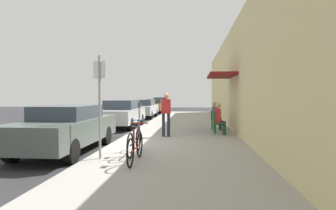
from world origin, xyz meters
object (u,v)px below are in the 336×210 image
at_px(cafe_chair_1, 216,120).
at_px(seated_patron_2, 216,114).
at_px(street_sign, 100,99).
at_px(cafe_chair_0, 218,122).
at_px(parked_car_0, 66,128).
at_px(bicycle_1, 135,141).
at_px(parked_car_3, 154,106).
at_px(parking_meter, 139,115).
at_px(parked_car_1, 122,113).
at_px(seated_patron_0, 219,118).
at_px(parked_car_2, 143,108).
at_px(bicycle_0, 135,147).
at_px(parked_car_4, 161,103).
at_px(cafe_chair_2, 215,118).
at_px(pedestrian_standing, 166,111).

relative_size(cafe_chair_1, seated_patron_2, 0.67).
distance_m(street_sign, cafe_chair_0, 5.82).
bearing_deg(parked_car_0, bicycle_1, -16.39).
bearing_deg(parked_car_3, street_sign, -85.69).
bearing_deg(parking_meter, parked_car_0, -113.85).
distance_m(bicycle_1, cafe_chair_1, 5.63).
xyz_separation_m(parked_car_1, parked_car_3, (-0.00, 12.26, -0.04)).
relative_size(parked_car_1, seated_patron_0, 3.41).
height_order(parked_car_2, parking_meter, parking_meter).
distance_m(parked_car_3, bicycle_0, 20.33).
xyz_separation_m(parked_car_0, parked_car_4, (0.00, 24.04, 0.02)).
xyz_separation_m(parked_car_0, parked_car_3, (0.00, 18.66, -0.02)).
height_order(parked_car_2, parked_car_4, parked_car_4).
bearing_deg(parked_car_1, parked_car_2, 90.00).
bearing_deg(parked_car_2, cafe_chair_1, -59.92).
height_order(parked_car_2, seated_patron_2, seated_patron_2).
bearing_deg(parking_meter, street_sign, -90.60).
bearing_deg(cafe_chair_0, cafe_chair_2, 89.98).
height_order(cafe_chair_0, seated_patron_0, seated_patron_0).
relative_size(parked_car_0, bicycle_1, 2.57).
xyz_separation_m(parked_car_2, cafe_chair_2, (4.85, -7.50, -0.10)).
bearing_deg(parked_car_2, parked_car_0, -90.00).
distance_m(parked_car_2, parked_car_3, 5.96).
bearing_deg(cafe_chair_2, parked_car_4, 104.43).
distance_m(parked_car_0, parked_car_2, 12.70).
relative_size(parked_car_2, bicycle_0, 2.57).
xyz_separation_m(parked_car_2, parked_car_3, (-0.00, 5.96, -0.01)).
bearing_deg(bicycle_1, parked_car_0, 163.61).
distance_m(cafe_chair_2, seated_patron_2, 0.20).
xyz_separation_m(parking_meter, pedestrian_standing, (1.23, -0.91, 0.23)).
height_order(parked_car_0, cafe_chair_1, parked_car_0).
bearing_deg(cafe_chair_2, parked_car_0, -133.05).
bearing_deg(parked_car_4, cafe_chair_1, -76.18).
xyz_separation_m(parking_meter, cafe_chair_1, (3.30, 0.82, -0.26)).
relative_size(cafe_chair_2, pedestrian_standing, 0.51).
bearing_deg(bicycle_0, parked_car_4, 95.50).
xyz_separation_m(parked_car_0, parking_meter, (1.55, 3.51, 0.14)).
xyz_separation_m(parked_car_3, cafe_chair_1, (4.85, -14.33, -0.09)).
height_order(street_sign, cafe_chair_1, street_sign).
height_order(parked_car_1, bicycle_1, parked_car_1).
distance_m(parked_car_2, seated_patron_2, 8.98).
bearing_deg(street_sign, cafe_chair_2, 62.59).
relative_size(seated_patron_0, cafe_chair_2, 1.48).
bearing_deg(parked_car_1, pedestrian_standing, -53.78).
bearing_deg(parking_meter, cafe_chair_0, -2.16).
height_order(parked_car_3, street_sign, street_sign).
height_order(parked_car_1, street_sign, street_sign).
relative_size(bicycle_1, cafe_chair_1, 1.97).
bearing_deg(parked_car_1, seated_patron_0, -31.64).
distance_m(parked_car_1, bicycle_0, 8.29).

